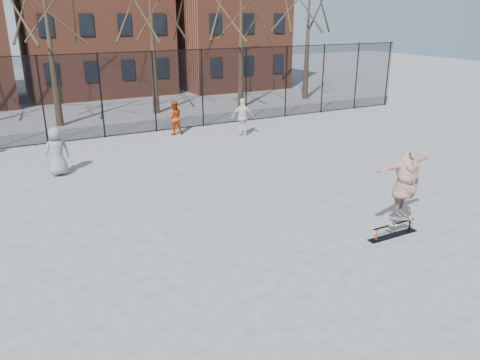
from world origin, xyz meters
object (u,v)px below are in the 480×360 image
skater (405,187)px  bystander_grey (57,151)px  bystander_red (174,118)px  bystander_white (243,117)px  skateboard (401,220)px  skate_rail (393,231)px

skater → bystander_grey: skater is taller
bystander_red → bystander_white: size_ratio=0.91×
bystander_grey → bystander_white: bearing=-174.5°
bystander_grey → skateboard: bearing=120.5°
skater → skate_rail: bearing=170.4°
skateboard → bystander_red: (-1.42, 13.43, 0.44)m
skateboard → skate_rail: bearing=180.0°
skateboard → skater: bearing=0.0°
skater → bystander_grey: bearing=118.2°
skate_rail → bystander_grey: (-7.18, 9.56, 0.77)m
bystander_red → bystander_grey: bearing=42.3°
bystander_grey → bystander_white: size_ratio=0.99×
bystander_grey → skater: bearing=120.5°
bystander_red → bystander_white: (2.83, -1.87, 0.08)m
skate_rail → skateboard: 0.35m
bystander_grey → bystander_red: bearing=-154.4°
skate_rail → bystander_red: bearing=95.0°
skateboard → bystander_white: bearing=83.0°
skateboard → bystander_white: bystander_white is taller
skate_rail → bystander_grey: bearing=126.9°
skate_rail → skater: bearing=0.0°
skater → bystander_white: (1.41, 11.56, -0.45)m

